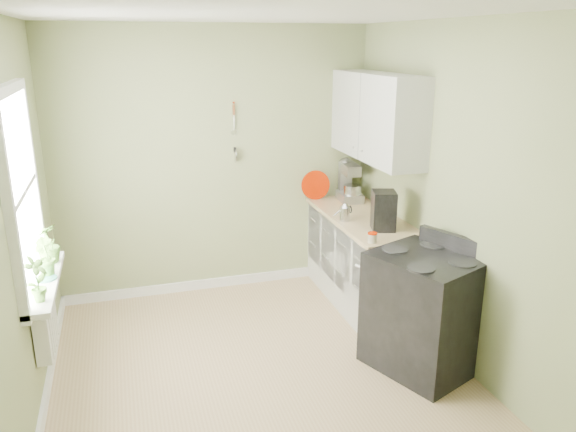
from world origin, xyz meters
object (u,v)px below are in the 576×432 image
object	(u,v)px
stand_mixer	(349,183)
kettle	(345,212)
coffee_maker	(383,212)
stove	(424,311)

from	to	relation	value
stand_mixer	kettle	xyz separation A→B (m)	(-0.32, -0.65, -0.10)
coffee_maker	stove	bearing A→B (deg)	-90.67
stove	stand_mixer	bearing A→B (deg)	86.82
coffee_maker	stand_mixer	bearing A→B (deg)	84.79
stove	kettle	size ratio (longest dim) A/B	6.44
stove	kettle	xyz separation A→B (m)	(-0.22, 1.14, 0.51)
coffee_maker	kettle	bearing A→B (deg)	124.00
stand_mixer	coffee_maker	world-z (taller)	stand_mixer
stand_mixer	kettle	size ratio (longest dim) A/B	2.62
stove	stand_mixer	size ratio (longest dim) A/B	2.46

